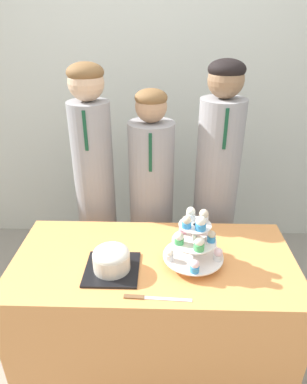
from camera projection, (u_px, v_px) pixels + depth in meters
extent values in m
cube|color=silver|center=(159.00, 77.00, 2.53)|extent=(9.00, 0.06, 2.70)
cube|color=#EF9951|center=(154.00, 312.00, 1.81)|extent=(1.36, 0.64, 0.71)
cube|color=black|center=(112.00, 269.00, 1.57)|extent=(0.25, 0.25, 0.01)
cylinder|color=silver|center=(112.00, 261.00, 1.55)|extent=(0.17, 0.17, 0.08)
ellipsoid|color=silver|center=(111.00, 253.00, 1.53)|extent=(0.16, 0.16, 0.06)
cube|color=silver|center=(168.00, 299.00, 1.41)|extent=(0.20, 0.03, 0.00)
cube|color=brown|center=(134.00, 297.00, 1.42)|extent=(0.09, 0.03, 0.01)
cylinder|color=silver|center=(194.00, 244.00, 1.57)|extent=(0.02, 0.02, 0.21)
cylinder|color=silver|center=(193.00, 256.00, 1.60)|extent=(0.28, 0.28, 0.01)
cylinder|color=silver|center=(194.00, 241.00, 1.56)|extent=(0.20, 0.20, 0.01)
cylinder|color=silver|center=(195.00, 225.00, 1.52)|extent=(0.15, 0.15, 0.01)
cylinder|color=#3893DB|center=(195.00, 269.00, 1.49)|extent=(0.04, 0.04, 0.03)
sphere|color=silver|center=(195.00, 264.00, 1.48)|extent=(0.04, 0.04, 0.04)
cylinder|color=white|center=(218.00, 257.00, 1.56)|extent=(0.04, 0.04, 0.03)
sphere|color=silver|center=(218.00, 252.00, 1.55)|extent=(0.04, 0.04, 0.04)
cylinder|color=pink|center=(206.00, 242.00, 1.67)|extent=(0.04, 0.04, 0.03)
sphere|color=#F4E5C6|center=(207.00, 237.00, 1.65)|extent=(0.04, 0.04, 0.04)
cylinder|color=orange|center=(178.00, 241.00, 1.67)|extent=(0.04, 0.04, 0.03)
sphere|color=silver|center=(179.00, 237.00, 1.66)|extent=(0.04, 0.04, 0.04)
cylinder|color=white|center=(170.00, 257.00, 1.56)|extent=(0.04, 0.04, 0.03)
sphere|color=white|center=(170.00, 253.00, 1.54)|extent=(0.03, 0.03, 0.03)
cylinder|color=#3893DB|center=(211.00, 239.00, 1.54)|extent=(0.04, 0.04, 0.03)
sphere|color=beige|center=(212.00, 234.00, 1.53)|extent=(0.04, 0.04, 0.04)
cylinder|color=#E5333D|center=(200.00, 230.00, 1.61)|extent=(0.05, 0.05, 0.03)
sphere|color=#F4E5C6|center=(200.00, 225.00, 1.60)|extent=(0.04, 0.04, 0.04)
cylinder|color=pink|center=(183.00, 230.00, 1.60)|extent=(0.04, 0.04, 0.03)
sphere|color=beige|center=(183.00, 225.00, 1.59)|extent=(0.03, 0.03, 0.03)
cylinder|color=#4CB766|center=(179.00, 241.00, 1.53)|extent=(0.04, 0.04, 0.02)
sphere|color=white|center=(179.00, 237.00, 1.52)|extent=(0.04, 0.04, 0.04)
cylinder|color=#4CB766|center=(199.00, 247.00, 1.49)|extent=(0.05, 0.05, 0.03)
sphere|color=white|center=(199.00, 241.00, 1.47)|extent=(0.04, 0.04, 0.04)
cylinder|color=#3893DB|center=(187.00, 225.00, 1.49)|extent=(0.04, 0.04, 0.02)
sphere|color=beige|center=(187.00, 220.00, 1.48)|extent=(0.04, 0.04, 0.04)
cylinder|color=#3893DB|center=(200.00, 227.00, 1.48)|extent=(0.05, 0.05, 0.03)
sphere|color=white|center=(201.00, 221.00, 1.46)|extent=(0.05, 0.05, 0.05)
cylinder|color=white|center=(203.00, 219.00, 1.53)|extent=(0.04, 0.04, 0.03)
sphere|color=beige|center=(204.00, 214.00, 1.52)|extent=(0.04, 0.04, 0.04)
cylinder|color=white|center=(191.00, 216.00, 1.55)|extent=(0.04, 0.04, 0.03)
sphere|color=white|center=(191.00, 211.00, 1.54)|extent=(0.04, 0.04, 0.04)
cylinder|color=#939399|center=(97.00, 207.00, 2.18)|extent=(0.24, 0.24, 1.33)
sphere|color=#D6AD89|center=(86.00, 83.00, 1.83)|extent=(0.20, 0.20, 0.20)
ellipsoid|color=brown|center=(85.00, 72.00, 1.80)|extent=(0.20, 0.20, 0.11)
cube|color=#14472D|center=(85.00, 131.00, 1.82)|extent=(0.02, 0.01, 0.22)
cylinder|color=#939399|center=(151.00, 215.00, 2.19)|extent=(0.27, 0.27, 1.22)
sphere|color=tan|center=(151.00, 107.00, 1.87)|extent=(0.18, 0.18, 0.18)
ellipsoid|color=brown|center=(151.00, 98.00, 1.85)|extent=(0.18, 0.18, 0.10)
cube|color=#14472D|center=(150.00, 153.00, 1.85)|extent=(0.02, 0.01, 0.22)
cylinder|color=#939399|center=(214.00, 207.00, 2.15)|extent=(0.26, 0.26, 1.35)
sphere|color=#8E6B4C|center=(226.00, 80.00, 1.80)|extent=(0.20, 0.20, 0.20)
ellipsoid|color=black|center=(227.00, 69.00, 1.77)|extent=(0.20, 0.20, 0.11)
cube|color=#14472D|center=(226.00, 129.00, 1.79)|extent=(0.02, 0.01, 0.22)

